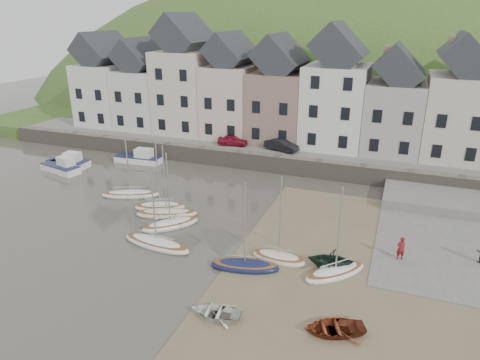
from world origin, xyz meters
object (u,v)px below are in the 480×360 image
at_px(rowboat_red, 334,327).
at_px(car_left, 233,140).
at_px(car_right, 281,145).
at_px(person_red, 401,248).
at_px(rowboat_green, 331,259).
at_px(sailboat_0, 131,194).
at_px(rowboat_white, 216,312).

xyz_separation_m(rowboat_red, car_left, (-15.81, 25.41, 1.79)).
distance_m(rowboat_red, car_left, 29.98).
relative_size(rowboat_red, car_right, 0.83).
distance_m(person_red, car_left, 25.07).
height_order(rowboat_green, car_left, car_left).
bearing_deg(sailboat_0, car_right, 53.10).
bearing_deg(rowboat_red, rowboat_white, -104.37).
bearing_deg(rowboat_green, person_red, 114.32).
bearing_deg(rowboat_green, car_left, -153.11).
distance_m(rowboat_green, car_right, 21.40).
bearing_deg(rowboat_red, rowboat_green, 168.38).
bearing_deg(rowboat_green, sailboat_0, -116.51).
relative_size(car_left, car_right, 0.89).
distance_m(rowboat_red, person_red, 9.32).
bearing_deg(car_left, rowboat_red, -154.67).
relative_size(rowboat_white, car_left, 0.82).
relative_size(person_red, car_right, 0.43).
xyz_separation_m(rowboat_white, car_right, (-3.80, 26.40, 1.88)).
height_order(rowboat_white, car_left, car_left).
distance_m(rowboat_white, rowboat_red, 6.36).
relative_size(sailboat_0, rowboat_red, 1.98).
bearing_deg(person_red, car_left, -65.33).
relative_size(sailboat_0, rowboat_white, 2.24).
xyz_separation_m(person_red, car_left, (-18.76, 16.59, 1.23)).
xyz_separation_m(sailboat_0, rowboat_red, (20.40, -11.66, 0.13)).
height_order(sailboat_0, car_left, sailboat_0).
xyz_separation_m(sailboat_0, rowboat_white, (14.12, -12.65, 0.09)).
distance_m(sailboat_0, person_red, 23.53).
bearing_deg(sailboat_0, person_red, -6.93).
bearing_deg(rowboat_white, car_right, -178.86).
relative_size(sailboat_0, rowboat_green, 2.19).
distance_m(rowboat_white, car_right, 26.74).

